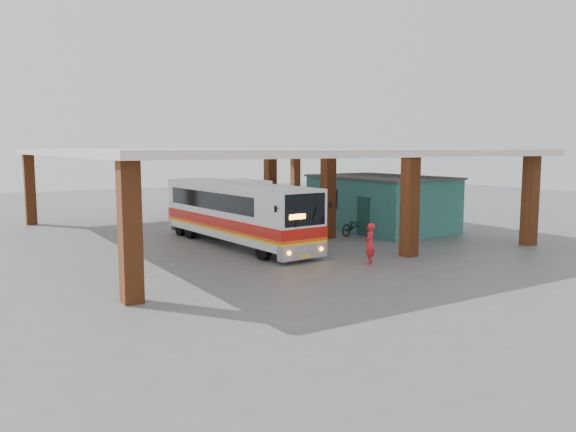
% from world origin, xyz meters
% --- Properties ---
extents(ground, '(90.00, 90.00, 0.00)m').
position_xyz_m(ground, '(0.00, 0.00, 0.00)').
color(ground, '#515154').
rests_on(ground, ground).
extents(brick_columns, '(20.10, 21.60, 4.35)m').
position_xyz_m(brick_columns, '(1.43, 5.00, 2.17)').
color(brick_columns, brown).
rests_on(brick_columns, ground).
extents(canopy_roof, '(21.00, 23.00, 0.30)m').
position_xyz_m(canopy_roof, '(0.50, 6.50, 4.50)').
color(canopy_roof, silver).
rests_on(canopy_roof, brick_columns).
extents(shop_building, '(5.20, 8.20, 3.11)m').
position_xyz_m(shop_building, '(7.49, 4.00, 1.56)').
color(shop_building, '#2A6769').
rests_on(shop_building, ground).
extents(coach_bus, '(2.97, 11.20, 3.23)m').
position_xyz_m(coach_bus, '(-2.07, 3.51, 1.60)').
color(coach_bus, white).
rests_on(coach_bus, ground).
extents(motorcycle, '(2.15, 1.18, 1.07)m').
position_xyz_m(motorcycle, '(4.70, 2.92, 0.54)').
color(motorcycle, black).
rests_on(motorcycle, ground).
extents(pedestrian, '(0.73, 0.68, 1.67)m').
position_xyz_m(pedestrian, '(0.48, -3.33, 0.83)').
color(pedestrian, red).
rests_on(pedestrian, ground).
extents(red_chair, '(0.45, 0.45, 0.82)m').
position_xyz_m(red_chair, '(5.10, 5.23, 0.38)').
color(red_chair, red).
rests_on(red_chair, ground).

